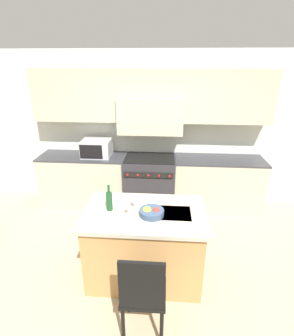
# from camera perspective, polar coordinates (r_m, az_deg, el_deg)

# --- Properties ---
(ground_plane) EXTENTS (10.00, 10.00, 0.00)m
(ground_plane) POSITION_cam_1_polar(r_m,az_deg,el_deg) (3.50, -1.62, -23.43)
(ground_plane) COLOR tan
(back_cabinetry) EXTENTS (10.00, 0.46, 2.70)m
(back_cabinetry) POSITION_cam_1_polar(r_m,az_deg,el_deg) (4.65, 0.86, 11.16)
(back_cabinetry) COLOR silver
(back_cabinetry) RESTS_ON ground_plane
(back_counter) EXTENTS (3.96, 0.62, 0.94)m
(back_counter) POSITION_cam_1_polar(r_m,az_deg,el_deg) (4.77, 0.60, -3.00)
(back_counter) COLOR #B2AD93
(back_counter) RESTS_ON ground_plane
(range_stove) EXTENTS (0.89, 0.70, 0.94)m
(range_stove) POSITION_cam_1_polar(r_m,az_deg,el_deg) (4.75, 0.58, -3.09)
(range_stove) COLOR #2D2D33
(range_stove) RESTS_ON ground_plane
(microwave) EXTENTS (0.50, 0.40, 0.29)m
(microwave) POSITION_cam_1_polar(r_m,az_deg,el_deg) (4.69, -10.95, 4.24)
(microwave) COLOR #B7B7BC
(microwave) RESTS_ON back_counter
(kitchen_island) EXTENTS (1.40, 0.89, 0.91)m
(kitchen_island) POSITION_cam_1_polar(r_m,az_deg,el_deg) (3.30, -0.47, -16.16)
(kitchen_island) COLOR #B7844C
(kitchen_island) RESTS_ON ground_plane
(island_chair) EXTENTS (0.42, 0.40, 0.99)m
(island_chair) POSITION_cam_1_polar(r_m,az_deg,el_deg) (2.64, -0.90, -25.47)
(island_chair) COLOR black
(island_chair) RESTS_ON ground_plane
(wine_bottle) EXTENTS (0.07, 0.07, 0.32)m
(wine_bottle) POSITION_cam_1_polar(r_m,az_deg,el_deg) (3.05, -8.21, -7.03)
(wine_bottle) COLOR #194723
(wine_bottle) RESTS_ON kitchen_island
(wine_glass_near) EXTENTS (0.07, 0.07, 0.20)m
(wine_glass_near) POSITION_cam_1_polar(r_m,az_deg,el_deg) (2.91, -4.16, -7.86)
(wine_glass_near) COLOR white
(wine_glass_near) RESTS_ON kitchen_island
(wine_glass_far) EXTENTS (0.07, 0.07, 0.20)m
(wine_glass_far) POSITION_cam_1_polar(r_m,az_deg,el_deg) (3.04, -2.79, -6.47)
(wine_glass_far) COLOR white
(wine_glass_far) RESTS_ON kitchen_island
(fruit_bowl) EXTENTS (0.28, 0.28, 0.11)m
(fruit_bowl) POSITION_cam_1_polar(r_m,az_deg,el_deg) (2.96, 0.95, -9.56)
(fruit_bowl) COLOR #384C6B
(fruit_bowl) RESTS_ON kitchen_island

